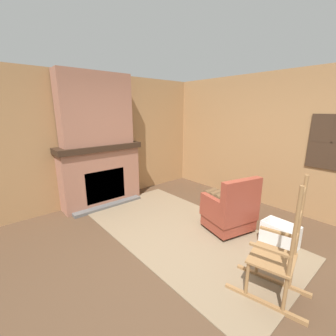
# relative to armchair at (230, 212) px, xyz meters

# --- Properties ---
(ground_plane) EXTENTS (14.00, 14.00, 0.00)m
(ground_plane) POSITION_rel_armchair_xyz_m (-0.08, -1.05, -0.35)
(ground_plane) COLOR #4C3523
(wood_panel_wall_left) EXTENTS (0.06, 5.74, 2.65)m
(wood_panel_wall_left) POSITION_rel_armchair_xyz_m (-2.67, -1.05, 0.97)
(wood_panel_wall_left) COLOR #9E7247
(wood_panel_wall_left) RESTS_ON ground
(wood_panel_wall_back) EXTENTS (5.74, 0.09, 2.65)m
(wood_panel_wall_back) POSITION_rel_armchair_xyz_m (-0.06, 1.54, 0.97)
(wood_panel_wall_back) COLOR #9E7247
(wood_panel_wall_back) RESTS_ON ground
(fireplace_hearth) EXTENTS (0.61, 1.70, 1.26)m
(fireplace_hearth) POSITION_rel_armchair_xyz_m (-2.43, -1.05, 0.27)
(fireplace_hearth) COLOR #93604C
(fireplace_hearth) RESTS_ON ground
(chimney_breast) EXTENTS (0.35, 1.41, 1.37)m
(chimney_breast) POSITION_rel_armchair_xyz_m (-2.44, -1.05, 1.59)
(chimney_breast) COLOR #93604C
(chimney_breast) RESTS_ON fireplace_hearth
(area_rug) EXTENTS (3.61, 1.90, 0.01)m
(area_rug) POSITION_rel_armchair_xyz_m (-0.53, -0.58, -0.35)
(area_rug) COLOR #7A664C
(area_rug) RESTS_ON ground
(armchair) EXTENTS (0.77, 0.83, 0.94)m
(armchair) POSITION_rel_armchair_xyz_m (0.00, 0.00, 0.00)
(armchair) COLOR brown
(armchair) RESTS_ON ground
(rocking_chair) EXTENTS (0.88, 0.60, 1.32)m
(rocking_chair) POSITION_rel_armchair_xyz_m (1.06, -0.76, 0.08)
(rocking_chair) COLOR olive
(rocking_chair) RESTS_ON ground
(firewood_stack) EXTENTS (0.47, 0.37, 0.15)m
(firewood_stack) POSITION_rel_armchair_xyz_m (-1.06, 1.03, -0.28)
(firewood_stack) COLOR brown
(firewood_stack) RESTS_ON ground
(laundry_basket) EXTENTS (0.49, 0.32, 0.36)m
(laundry_basket) POSITION_rel_armchair_xyz_m (0.71, 0.20, -0.17)
(laundry_basket) COLOR white
(laundry_basket) RESTS_ON ground
(oil_lamp_vase) EXTENTS (0.11, 0.11, 0.29)m
(oil_lamp_vase) POSITION_rel_armchair_xyz_m (-2.48, -1.36, 1.01)
(oil_lamp_vase) COLOR silver
(oil_lamp_vase) RESTS_ON fireplace_hearth
(storage_case) EXTENTS (0.17, 0.20, 0.13)m
(storage_case) POSITION_rel_armchair_xyz_m (-2.48, -0.38, 0.97)
(storage_case) COLOR brown
(storage_case) RESTS_ON fireplace_hearth
(decorative_plate_on_mantel) EXTENTS (0.07, 0.26, 0.25)m
(decorative_plate_on_mantel) POSITION_rel_armchair_xyz_m (-2.50, -1.12, 1.03)
(decorative_plate_on_mantel) COLOR red
(decorative_plate_on_mantel) RESTS_ON fireplace_hearth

